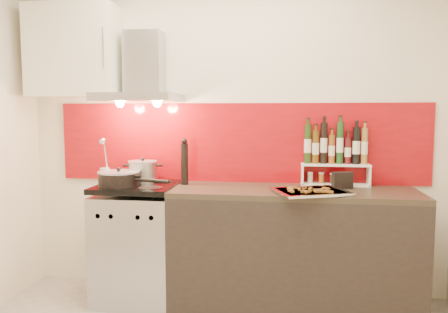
% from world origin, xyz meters
% --- Properties ---
extents(back_wall, '(3.40, 0.02, 2.60)m').
position_xyz_m(back_wall, '(0.00, 1.40, 1.30)').
color(back_wall, silver).
rests_on(back_wall, ground).
extents(backsplash, '(3.00, 0.02, 0.64)m').
position_xyz_m(backsplash, '(0.05, 1.39, 1.22)').
color(backsplash, maroon).
rests_on(backsplash, back_wall).
extents(range_stove, '(0.60, 0.60, 0.91)m').
position_xyz_m(range_stove, '(-0.70, 1.10, 0.44)').
color(range_stove, '#B7B7BA').
rests_on(range_stove, ground).
extents(counter, '(1.80, 0.60, 0.90)m').
position_xyz_m(counter, '(0.50, 1.10, 0.45)').
color(counter, black).
rests_on(counter, ground).
extents(range_hood, '(0.62, 0.50, 0.61)m').
position_xyz_m(range_hood, '(-0.70, 1.24, 1.74)').
color(range_hood, '#B7B7BA').
rests_on(range_hood, back_wall).
extents(upper_cabinet, '(0.70, 0.35, 0.72)m').
position_xyz_m(upper_cabinet, '(-1.25, 1.22, 1.95)').
color(upper_cabinet, white).
rests_on(upper_cabinet, back_wall).
extents(stock_pot, '(0.23, 0.23, 0.20)m').
position_xyz_m(stock_pot, '(-0.70, 1.21, 1.00)').
color(stock_pot, '#B7B7BA').
rests_on(stock_pot, range_stove).
extents(saute_pan, '(0.59, 0.31, 0.14)m').
position_xyz_m(saute_pan, '(-0.81, 1.01, 0.96)').
color(saute_pan, black).
rests_on(saute_pan, range_stove).
extents(utensil_jar, '(0.08, 0.12, 0.37)m').
position_xyz_m(utensil_jar, '(-0.98, 1.12, 1.01)').
color(utensil_jar, silver).
rests_on(utensil_jar, range_stove).
extents(pepper_mill, '(0.06, 0.06, 0.36)m').
position_xyz_m(pepper_mill, '(-0.35, 1.20, 1.08)').
color(pepper_mill, black).
rests_on(pepper_mill, counter).
extents(step_shelf, '(0.52, 0.14, 0.49)m').
position_xyz_m(step_shelf, '(0.81, 1.32, 1.13)').
color(step_shelf, white).
rests_on(step_shelf, counter).
extents(caddy_box, '(0.16, 0.10, 0.13)m').
position_xyz_m(caddy_box, '(0.86, 1.18, 0.96)').
color(caddy_box, black).
rests_on(caddy_box, counter).
extents(baking_tray, '(0.59, 0.53, 0.03)m').
position_xyz_m(baking_tray, '(0.61, 0.94, 0.92)').
color(baking_tray, silver).
rests_on(baking_tray, counter).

